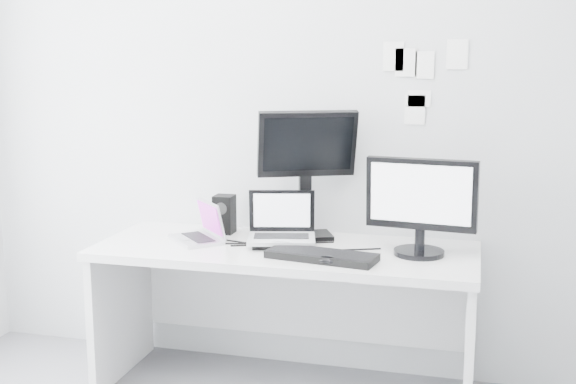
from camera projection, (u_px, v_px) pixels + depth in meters
The scene contains 15 objects.
back_wall at pixel (303, 111), 3.71m from camera, with size 3.60×3.60×0.00m, color silver.
desk at pixel (285, 320), 3.56m from camera, with size 1.80×0.70×0.73m, color white.
macbook at pixel (196, 221), 3.58m from camera, with size 0.28×0.21×0.21m, color silver.
speaker at pixel (224, 214), 3.75m from camera, with size 0.10×0.10×0.20m, color black.
dell_laptop at pixel (281, 219), 3.49m from camera, with size 0.32×0.25×0.26m, color silver.
rear_monitor at pixel (306, 173), 3.61m from camera, with size 0.48×0.17×0.65m, color black.
samsung_monitor at pixel (420, 206), 3.31m from camera, with size 0.50×0.23×0.46m, color black.
keyboard at pixel (322, 256), 3.28m from camera, with size 0.49×0.17×0.03m, color black.
mouse at pixel (327, 260), 3.20m from camera, with size 0.11×0.07×0.04m, color black.
wall_note_0 at pixel (393, 56), 3.55m from camera, with size 0.10×0.00×0.14m, color white.
wall_note_1 at pixel (425, 65), 3.52m from camera, with size 0.09×0.00×0.13m, color white.
wall_note_2 at pixel (457, 54), 3.47m from camera, with size 0.10×0.00×0.14m, color white.
wall_note_3 at pixel (419, 99), 3.55m from camera, with size 0.11×0.00×0.08m, color white.
wall_note_4 at pixel (415, 110), 3.57m from camera, with size 0.10×0.00×0.14m, color white.
wall_note_5 at pixel (406, 62), 3.54m from camera, with size 0.10×0.00×0.13m, color white.
Camera 1 is at (0.87, -2.02, 1.62)m, focal length 45.97 mm.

